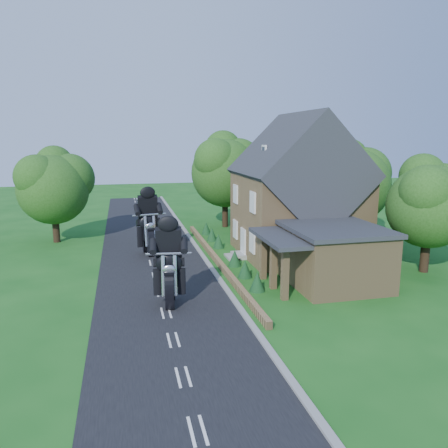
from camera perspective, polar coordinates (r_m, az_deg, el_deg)
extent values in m
plane|color=#175217|center=(24.77, -8.29, -8.83)|extent=(120.00, 120.00, 0.00)
cube|color=black|center=(24.76, -8.29, -8.81)|extent=(7.00, 80.00, 0.02)
cube|color=gray|center=(25.28, 0.06, -8.14)|extent=(0.30, 80.00, 0.12)
cube|color=#97774C|center=(30.02, -0.93, -4.72)|extent=(0.30, 22.00, 0.40)
cube|color=#97774C|center=(32.18, 9.52, 1.31)|extent=(8.00, 8.00, 6.00)
cube|color=#27292F|center=(31.81, 9.69, 6.65)|extent=(8.48, 8.64, 8.48)
cube|color=#97774C|center=(32.56, 13.20, 12.25)|extent=(0.60, 0.90, 1.60)
cube|color=white|center=(30.81, 5.26, 9.41)|extent=(0.12, 0.80, 0.90)
cube|color=black|center=(30.79, 5.16, 9.41)|extent=(0.04, 0.55, 0.65)
cube|color=white|center=(31.25, 2.51, -2.49)|extent=(0.10, 1.10, 2.10)
cube|color=gray|center=(31.39, 1.90, -4.12)|extent=(0.80, 1.60, 0.30)
cube|color=gray|center=(31.28, 1.01, -4.31)|extent=(0.80, 1.60, 0.15)
cube|color=white|center=(29.07, 3.69, -2.43)|extent=(0.10, 1.10, 1.40)
cube|color=black|center=(29.06, 3.66, -2.43)|extent=(0.04, 0.92, 1.22)
cube|color=white|center=(33.20, 1.49, -0.69)|extent=(0.10, 1.10, 1.40)
cube|color=black|center=(33.19, 1.46, -0.69)|extent=(0.04, 0.92, 1.22)
cube|color=white|center=(28.56, 3.76, 2.85)|extent=(0.10, 1.10, 1.40)
cube|color=black|center=(28.55, 3.72, 2.85)|extent=(0.04, 0.92, 1.22)
cube|color=white|center=(32.75, 1.51, 3.94)|extent=(0.10, 1.10, 1.40)
cube|color=black|center=(32.74, 1.48, 3.94)|extent=(0.04, 0.92, 1.22)
cube|color=#97774C|center=(26.25, 14.13, -4.24)|extent=(5.00, 5.60, 3.20)
cube|color=#27292F|center=(25.86, 14.31, -0.56)|extent=(5.30, 5.94, 0.24)
cube|color=#27292F|center=(24.67, 7.86, -1.75)|extent=(2.60, 5.32, 0.22)
cube|color=#97774C|center=(23.25, 7.97, -6.52)|extent=(0.35, 0.35, 2.80)
cube|color=#97774C|center=(24.86, 6.47, -5.31)|extent=(0.35, 0.35, 2.80)
cube|color=#97774C|center=(26.50, 5.16, -4.24)|extent=(0.35, 0.35, 2.80)
cylinder|color=black|center=(30.71, 25.13, -3.13)|extent=(0.56, 0.56, 2.80)
sphere|color=#1F4914|center=(30.19, 25.57, 2.09)|extent=(5.20, 5.20, 5.20)
sphere|color=#1F4914|center=(31.23, 26.78, 3.70)|extent=(3.74, 3.74, 3.74)
sphere|color=#1F4914|center=(28.89, 25.29, 3.84)|extent=(3.22, 3.22, 3.22)
sphere|color=#1F4914|center=(30.87, 24.80, 5.74)|extent=(2.86, 2.86, 2.86)
cylinder|color=black|center=(37.29, 16.50, 0.01)|extent=(0.56, 0.56, 3.00)
sphere|color=#1F4914|center=(36.83, 16.77, 4.82)|extent=(6.00, 6.00, 6.00)
sphere|color=#1F4914|center=(37.95, 18.17, 6.28)|extent=(4.32, 4.32, 4.32)
sphere|color=#1F4914|center=(35.43, 16.12, 6.57)|extent=(3.72, 3.72, 3.72)
sphere|color=#1F4914|center=(37.77, 16.17, 8.20)|extent=(3.30, 3.30, 3.30)
cylinder|color=black|center=(42.81, 8.65, 2.14)|extent=(0.56, 0.56, 3.60)
sphere|color=#1F4914|center=(42.39, 8.80, 7.20)|extent=(7.20, 7.20, 7.20)
sphere|color=#1F4914|center=(43.62, 10.49, 8.67)|extent=(5.18, 5.18, 5.18)
sphere|color=#1F4914|center=(40.85, 7.77, 9.10)|extent=(4.46, 4.46, 4.46)
sphere|color=#1F4914|center=(43.67, 8.31, 10.63)|extent=(3.96, 3.96, 3.96)
cylinder|color=black|center=(41.95, 0.50, 1.95)|extent=(0.56, 0.56, 3.40)
sphere|color=#1F4914|center=(41.53, 0.51, 6.67)|extent=(6.40, 6.40, 6.40)
sphere|color=#1F4914|center=(42.45, 2.21, 8.05)|extent=(4.61, 4.61, 4.61)
sphere|color=#1F4914|center=(40.26, -0.72, 8.35)|extent=(3.97, 3.97, 3.97)
sphere|color=#1F4914|center=(42.68, 0.23, 9.80)|extent=(3.52, 3.52, 3.52)
cylinder|color=black|center=(38.22, -20.76, -0.15)|extent=(0.56, 0.56, 2.80)
sphere|color=#1F4914|center=(37.79, -21.07, 4.23)|extent=(5.60, 5.60, 5.60)
sphere|color=#1F4914|center=(38.12, -19.16, 5.68)|extent=(4.03, 4.03, 4.03)
sphere|color=#1F4914|center=(37.01, -22.86, 5.71)|extent=(3.47, 3.47, 3.47)
sphere|color=#1F4914|center=(38.73, -20.91, 7.30)|extent=(3.08, 3.08, 3.08)
cone|color=#113619|center=(24.63, 4.37, -7.50)|extent=(0.90, 0.90, 1.10)
cone|color=#113619|center=(26.90, 2.76, -5.86)|extent=(0.90, 0.90, 1.10)
cone|color=#113619|center=(29.22, 1.41, -4.46)|extent=(0.90, 0.90, 1.10)
cone|color=#113619|center=(33.92, -0.73, -2.25)|extent=(0.90, 0.90, 1.10)
cone|color=#113619|center=(36.31, -1.58, -1.36)|extent=(0.90, 0.90, 1.10)
cone|color=#113619|center=(38.70, -2.33, -0.57)|extent=(0.90, 0.90, 1.10)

